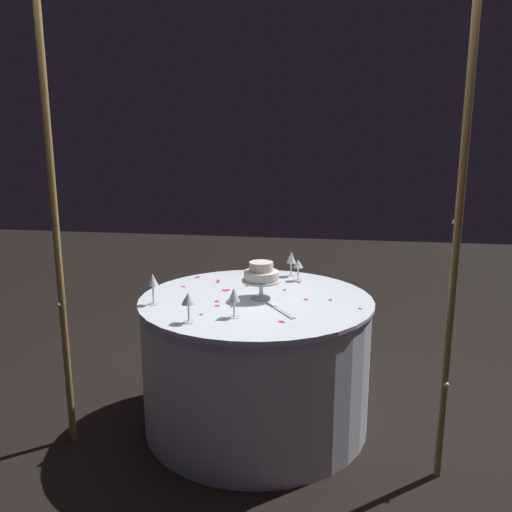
# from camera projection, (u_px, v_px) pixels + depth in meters

# --- Properties ---
(ground_plane) EXTENTS (12.00, 12.00, 0.00)m
(ground_plane) POSITION_uv_depth(u_px,v_px,m) (256.00, 421.00, 3.09)
(ground_plane) COLOR black
(decorative_arch) EXTENTS (2.00, 0.06, 2.35)m
(decorative_arch) POSITION_uv_depth(u_px,v_px,m) (243.00, 166.00, 2.42)
(decorative_arch) COLOR olive
(decorative_arch) RESTS_ON ground
(main_table) EXTENTS (1.32, 1.32, 0.76)m
(main_table) POSITION_uv_depth(u_px,v_px,m) (256.00, 361.00, 3.01)
(main_table) COLOR silver
(main_table) RESTS_ON ground
(tiered_cake) EXTENTS (0.22, 0.22, 0.21)m
(tiered_cake) POSITION_uv_depth(u_px,v_px,m) (261.00, 275.00, 2.89)
(tiered_cake) COLOR silver
(tiered_cake) RESTS_ON main_table
(wine_glass_0) EXTENTS (0.06, 0.06, 0.17)m
(wine_glass_0) POSITION_uv_depth(u_px,v_px,m) (153.00, 281.00, 2.79)
(wine_glass_0) COLOR silver
(wine_glass_0) RESTS_ON main_table
(wine_glass_1) EXTENTS (0.07, 0.07, 0.15)m
(wine_glass_1) POSITION_uv_depth(u_px,v_px,m) (188.00, 300.00, 2.51)
(wine_glass_1) COLOR silver
(wine_glass_1) RESTS_ON main_table
(wine_glass_2) EXTENTS (0.06, 0.06, 0.14)m
(wine_glass_2) POSITION_uv_depth(u_px,v_px,m) (298.00, 265.00, 3.27)
(wine_glass_2) COLOR silver
(wine_glass_2) RESTS_ON main_table
(wine_glass_3) EXTENTS (0.06, 0.06, 0.15)m
(wine_glass_3) POSITION_uv_depth(u_px,v_px,m) (234.00, 296.00, 2.58)
(wine_glass_3) COLOR silver
(wine_glass_3) RESTS_ON main_table
(wine_glass_4) EXTENTS (0.07, 0.07, 0.16)m
(wine_glass_4) POSITION_uv_depth(u_px,v_px,m) (291.00, 258.00, 3.38)
(wine_glass_4) COLOR silver
(wine_glass_4) RESTS_ON main_table
(cake_knife) EXTENTS (0.18, 0.26, 0.01)m
(cake_knife) POSITION_uv_depth(u_px,v_px,m) (278.00, 309.00, 2.72)
(cake_knife) COLOR silver
(cake_knife) RESTS_ON main_table
(rose_petal_0) EXTENTS (0.03, 0.02, 0.00)m
(rose_petal_0) POSITION_uv_depth(u_px,v_px,m) (247.00, 286.00, 3.16)
(rose_petal_0) COLOR #E02D47
(rose_petal_0) RESTS_ON main_table
(rose_petal_1) EXTENTS (0.04, 0.05, 0.00)m
(rose_petal_1) POSITION_uv_depth(u_px,v_px,m) (197.00, 277.00, 3.37)
(rose_petal_1) COLOR #E02D47
(rose_petal_1) RESTS_ON main_table
(rose_petal_2) EXTENTS (0.03, 0.04, 0.00)m
(rose_petal_2) POSITION_uv_depth(u_px,v_px,m) (227.00, 290.00, 3.07)
(rose_petal_2) COLOR #E02D47
(rose_petal_2) RESTS_ON main_table
(rose_petal_3) EXTENTS (0.04, 0.04, 0.00)m
(rose_petal_3) POSITION_uv_depth(u_px,v_px,m) (224.00, 290.00, 3.07)
(rose_petal_3) COLOR #E02D47
(rose_petal_3) RESTS_ON main_table
(rose_petal_4) EXTENTS (0.03, 0.04, 0.00)m
(rose_petal_4) POSITION_uv_depth(u_px,v_px,m) (232.00, 306.00, 2.77)
(rose_petal_4) COLOR #E02D47
(rose_petal_4) RESTS_ON main_table
(rose_petal_5) EXTENTS (0.03, 0.03, 0.00)m
(rose_petal_5) POSITION_uv_depth(u_px,v_px,m) (219.00, 280.00, 3.30)
(rose_petal_5) COLOR #E02D47
(rose_petal_5) RESTS_ON main_table
(rose_petal_6) EXTENTS (0.02, 0.03, 0.00)m
(rose_petal_6) POSITION_uv_depth(u_px,v_px,m) (201.00, 314.00, 2.64)
(rose_petal_6) COLOR #E02D47
(rose_petal_6) RESTS_ON main_table
(rose_petal_7) EXTENTS (0.04, 0.04, 0.00)m
(rose_petal_7) POSITION_uv_depth(u_px,v_px,m) (282.00, 322.00, 2.54)
(rose_petal_7) COLOR #E02D47
(rose_petal_7) RESTS_ON main_table
(rose_petal_8) EXTENTS (0.03, 0.03, 0.00)m
(rose_petal_8) POSITION_uv_depth(u_px,v_px,m) (360.00, 308.00, 2.74)
(rose_petal_8) COLOR #E02D47
(rose_petal_8) RESTS_ON main_table
(rose_petal_9) EXTENTS (0.03, 0.04, 0.00)m
(rose_petal_9) POSITION_uv_depth(u_px,v_px,m) (252.00, 278.00, 3.35)
(rose_petal_9) COLOR #E02D47
(rose_petal_9) RESTS_ON main_table
(rose_petal_10) EXTENTS (0.03, 0.03, 0.00)m
(rose_petal_10) POSITION_uv_depth(u_px,v_px,m) (330.00, 300.00, 2.89)
(rose_petal_10) COLOR #E02D47
(rose_petal_10) RESTS_ON main_table
(rose_petal_11) EXTENTS (0.03, 0.04, 0.00)m
(rose_petal_11) POSITION_uv_depth(u_px,v_px,m) (218.00, 282.00, 3.26)
(rose_petal_11) COLOR #E02D47
(rose_petal_11) RESTS_ON main_table
(rose_petal_12) EXTENTS (0.03, 0.03, 0.00)m
(rose_petal_12) POSITION_uv_depth(u_px,v_px,m) (284.00, 290.00, 3.08)
(rose_petal_12) COLOR #E02D47
(rose_petal_12) RESTS_ON main_table
(rose_petal_13) EXTENTS (0.03, 0.03, 0.00)m
(rose_petal_13) POSITION_uv_depth(u_px,v_px,m) (184.00, 286.00, 3.15)
(rose_petal_13) COLOR #E02D47
(rose_petal_13) RESTS_ON main_table
(rose_petal_14) EXTENTS (0.04, 0.03, 0.00)m
(rose_petal_14) POSITION_uv_depth(u_px,v_px,m) (306.00, 299.00, 2.90)
(rose_petal_14) COLOR #E02D47
(rose_petal_14) RESTS_ON main_table
(rose_petal_15) EXTENTS (0.03, 0.03, 0.00)m
(rose_petal_15) POSITION_uv_depth(u_px,v_px,m) (217.00, 306.00, 2.78)
(rose_petal_15) COLOR #E02D47
(rose_petal_15) RESTS_ON main_table
(rose_petal_16) EXTENTS (0.04, 0.05, 0.00)m
(rose_petal_16) POSITION_uv_depth(u_px,v_px,m) (299.00, 282.00, 3.25)
(rose_petal_16) COLOR #E02D47
(rose_petal_16) RESTS_ON main_table
(rose_petal_17) EXTENTS (0.04, 0.04, 0.00)m
(rose_petal_17) POSITION_uv_depth(u_px,v_px,m) (217.00, 301.00, 2.86)
(rose_petal_17) COLOR #E02D47
(rose_petal_17) RESTS_ON main_table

